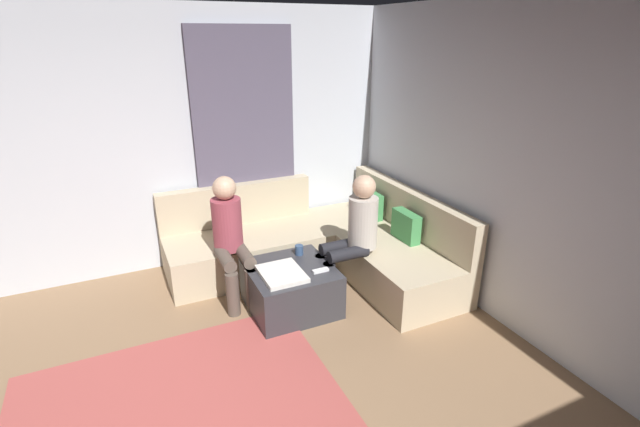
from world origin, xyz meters
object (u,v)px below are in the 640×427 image
game_remote (320,271)px  person_on_couch_back (354,231)px  person_on_couch_side (230,235)px  sectional_couch (323,245)px  ottoman (291,288)px  coffee_mug (299,250)px

game_remote → person_on_couch_back: size_ratio=0.12×
game_remote → person_on_couch_side: person_on_couch_side is taller
sectional_couch → game_remote: (0.75, -0.39, 0.15)m
sectional_couch → game_remote: bearing=-27.0°
ottoman → person_on_couch_side: person_on_couch_side is taller
sectional_couch → coffee_mug: sectional_couch is taller
game_remote → sectional_couch: bearing=153.0°
sectional_couch → person_on_couch_side: size_ratio=2.12×
person_on_couch_side → ottoman: bearing=134.9°
person_on_couch_back → person_on_couch_side: (-0.41, -1.09, 0.00)m
coffee_mug → person_on_couch_side: (-0.21, -0.61, 0.19)m
sectional_couch → game_remote: sectional_couch is taller
person_on_couch_back → person_on_couch_side: 1.16m
person_on_couch_back → coffee_mug: bearing=66.7°
ottoman → person_on_couch_side: (-0.43, -0.43, 0.45)m
sectional_couch → coffee_mug: (0.35, -0.43, 0.19)m
ottoman → game_remote: size_ratio=5.07×
ottoman → person_on_couch_back: size_ratio=0.63×
sectional_couch → person_on_couch_back: size_ratio=2.12×
coffee_mug → person_on_couch_back: (0.21, 0.48, 0.19)m
person_on_couch_back → game_remote: bearing=113.7°
game_remote → ottoman: bearing=-129.3°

